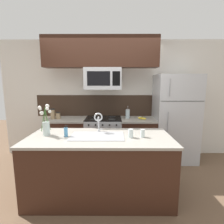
{
  "coord_description": "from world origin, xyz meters",
  "views": [
    {
      "loc": [
        0.2,
        -2.76,
        1.66
      ],
      "look_at": [
        0.19,
        0.27,
        1.16
      ],
      "focal_mm": 28.0,
      "sensor_mm": 36.0,
      "label": 1
    }
  ],
  "objects_px": {
    "storage_jar_tall": "(53,114)",
    "flower_vase": "(46,125)",
    "french_press": "(128,114)",
    "stove_range": "(104,139)",
    "microwave": "(103,79)",
    "refrigerator": "(175,118)",
    "drinking_glass": "(131,133)",
    "spare_glass": "(143,133)",
    "banana_bunch": "(142,118)",
    "sink_faucet": "(98,120)",
    "storage_jar_medium": "(58,116)",
    "dish_soap_bottle": "(66,132)"
  },
  "relations": [
    {
      "from": "storage_jar_medium",
      "to": "french_press",
      "type": "relative_size",
      "value": 0.52
    },
    {
      "from": "drinking_glass",
      "to": "french_press",
      "type": "bearing_deg",
      "value": 87.03
    },
    {
      "from": "dish_soap_bottle",
      "to": "flower_vase",
      "type": "xyz_separation_m",
      "value": [
        -0.3,
        0.06,
        0.09
      ]
    },
    {
      "from": "drinking_glass",
      "to": "flower_vase",
      "type": "bearing_deg",
      "value": 175.09
    },
    {
      "from": "storage_jar_medium",
      "to": "spare_glass",
      "type": "bearing_deg",
      "value": -38.71
    },
    {
      "from": "french_press",
      "to": "sink_faucet",
      "type": "height_order",
      "value": "sink_faucet"
    },
    {
      "from": "stove_range",
      "to": "microwave",
      "type": "xyz_separation_m",
      "value": [
        0.0,
        -0.02,
        1.29
      ]
    },
    {
      "from": "microwave",
      "to": "refrigerator",
      "type": "height_order",
      "value": "microwave"
    },
    {
      "from": "banana_bunch",
      "to": "sink_faucet",
      "type": "height_order",
      "value": "sink_faucet"
    },
    {
      "from": "storage_jar_medium",
      "to": "spare_glass",
      "type": "height_order",
      "value": "storage_jar_medium"
    },
    {
      "from": "stove_range",
      "to": "microwave",
      "type": "bearing_deg",
      "value": -89.84
    },
    {
      "from": "storage_jar_tall",
      "to": "banana_bunch",
      "type": "xyz_separation_m",
      "value": [
        1.9,
        -0.04,
        -0.09
      ]
    },
    {
      "from": "drinking_glass",
      "to": "stove_range",
      "type": "bearing_deg",
      "value": 109.13
    },
    {
      "from": "storage_jar_tall",
      "to": "flower_vase",
      "type": "height_order",
      "value": "flower_vase"
    },
    {
      "from": "french_press",
      "to": "spare_glass",
      "type": "height_order",
      "value": "french_press"
    },
    {
      "from": "microwave",
      "to": "storage_jar_tall",
      "type": "distance_m",
      "value": 1.3
    },
    {
      "from": "dish_soap_bottle",
      "to": "stove_range",
      "type": "bearing_deg",
      "value": 69.74
    },
    {
      "from": "stove_range",
      "to": "banana_bunch",
      "type": "relative_size",
      "value": 4.91
    },
    {
      "from": "microwave",
      "to": "banana_bunch",
      "type": "height_order",
      "value": "microwave"
    },
    {
      "from": "stove_range",
      "to": "sink_faucet",
      "type": "bearing_deg",
      "value": -91.06
    },
    {
      "from": "stove_range",
      "to": "storage_jar_tall",
      "type": "height_order",
      "value": "storage_jar_tall"
    },
    {
      "from": "drinking_glass",
      "to": "spare_glass",
      "type": "distance_m",
      "value": 0.17
    },
    {
      "from": "refrigerator",
      "to": "banana_bunch",
      "type": "distance_m",
      "value": 0.71
    },
    {
      "from": "storage_jar_tall",
      "to": "banana_bunch",
      "type": "distance_m",
      "value": 1.9
    },
    {
      "from": "sink_faucet",
      "to": "flower_vase",
      "type": "distance_m",
      "value": 0.77
    },
    {
      "from": "french_press",
      "to": "stove_range",
      "type": "bearing_deg",
      "value": -173.45
    },
    {
      "from": "microwave",
      "to": "banana_bunch",
      "type": "relative_size",
      "value": 3.93
    },
    {
      "from": "microwave",
      "to": "drinking_glass",
      "type": "distance_m",
      "value": 1.57
    },
    {
      "from": "banana_bunch",
      "to": "french_press",
      "type": "relative_size",
      "value": 0.71
    },
    {
      "from": "spare_glass",
      "to": "storage_jar_tall",
      "type": "bearing_deg",
      "value": 143.26
    },
    {
      "from": "french_press",
      "to": "flower_vase",
      "type": "relative_size",
      "value": 0.59
    },
    {
      "from": "stove_range",
      "to": "refrigerator",
      "type": "xyz_separation_m",
      "value": [
        1.53,
        0.02,
        0.46
      ]
    },
    {
      "from": "banana_bunch",
      "to": "drinking_glass",
      "type": "height_order",
      "value": "drinking_glass"
    },
    {
      "from": "spare_glass",
      "to": "banana_bunch",
      "type": "bearing_deg",
      "value": 80.7
    },
    {
      "from": "storage_jar_medium",
      "to": "french_press",
      "type": "height_order",
      "value": "french_press"
    },
    {
      "from": "storage_jar_tall",
      "to": "storage_jar_medium",
      "type": "xyz_separation_m",
      "value": [
        0.11,
        0.0,
        -0.04
      ]
    },
    {
      "from": "storage_jar_tall",
      "to": "spare_glass",
      "type": "distance_m",
      "value": 2.12
    },
    {
      "from": "stove_range",
      "to": "dish_soap_bottle",
      "type": "height_order",
      "value": "dish_soap_bottle"
    },
    {
      "from": "refrigerator",
      "to": "spare_glass",
      "type": "xyz_separation_m",
      "value": [
        -0.91,
        -1.31,
        0.05
      ]
    },
    {
      "from": "dish_soap_bottle",
      "to": "sink_faucet",
      "type": "bearing_deg",
      "value": 27.11
    },
    {
      "from": "stove_range",
      "to": "flower_vase",
      "type": "height_order",
      "value": "flower_vase"
    },
    {
      "from": "refrigerator",
      "to": "french_press",
      "type": "relative_size",
      "value": 6.87
    },
    {
      "from": "refrigerator",
      "to": "banana_bunch",
      "type": "relative_size",
      "value": 9.68
    },
    {
      "from": "storage_jar_medium",
      "to": "sink_faucet",
      "type": "relative_size",
      "value": 0.45
    },
    {
      "from": "storage_jar_medium",
      "to": "dish_soap_bottle",
      "type": "bearing_deg",
      "value": -68.18
    },
    {
      "from": "refrigerator",
      "to": "storage_jar_medium",
      "type": "xyz_separation_m",
      "value": [
        -2.49,
        -0.03,
        0.06
      ]
    },
    {
      "from": "french_press",
      "to": "banana_bunch",
      "type": "bearing_deg",
      "value": -22.13
    },
    {
      "from": "french_press",
      "to": "sink_faucet",
      "type": "xyz_separation_m",
      "value": [
        -0.54,
        -1.09,
        0.1
      ]
    },
    {
      "from": "sink_faucet",
      "to": "microwave",
      "type": "bearing_deg",
      "value": 88.92
    },
    {
      "from": "refrigerator",
      "to": "storage_jar_medium",
      "type": "height_order",
      "value": "refrigerator"
    }
  ]
}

